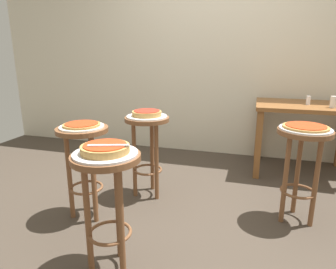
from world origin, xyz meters
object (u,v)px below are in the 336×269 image
(cup_near_edge, at_px, (334,102))
(serving_plate_leftside, at_px, (305,129))
(stool_leftside, at_px, (302,155))
(dining_table, at_px, (305,115))
(condiment_shaker, at_px, (308,100))
(pizza_server_knife, at_px, (108,145))
(stool_middle, at_px, (84,152))
(serving_plate_middle, at_px, (82,127))
(pizza_foreground, at_px, (105,148))
(pizza_leftside, at_px, (306,127))
(stool_rear, at_px, (147,138))
(serving_plate_foreground, at_px, (105,153))
(serving_plate_rear, at_px, (147,116))
(pizza_middle, at_px, (82,125))
(pizza_rear, at_px, (147,113))
(stool_foreground, at_px, (107,187))

(cup_near_edge, bearing_deg, serving_plate_leftside, -111.88)
(stool_leftside, relative_size, dining_table, 0.73)
(condiment_shaker, height_order, pizza_server_knife, condiment_shaker)
(dining_table, xyz_separation_m, condiment_shaker, (0.01, -0.04, 0.16))
(stool_middle, distance_m, serving_plate_middle, 0.20)
(pizza_foreground, relative_size, pizza_leftside, 0.84)
(stool_middle, distance_m, stool_rear, 0.59)
(serving_plate_leftside, relative_size, pizza_server_knife, 1.65)
(serving_plate_middle, xyz_separation_m, cup_near_edge, (1.94, 1.30, 0.07))
(serving_plate_foreground, bearing_deg, cup_near_edge, 50.54)
(serving_plate_foreground, bearing_deg, serving_plate_leftside, 38.76)
(stool_middle, xyz_separation_m, stool_rear, (0.33, 0.48, 0.00))
(serving_plate_foreground, bearing_deg, serving_plate_middle, 132.48)
(serving_plate_leftside, bearing_deg, cup_near_edge, 68.12)
(pizza_leftside, bearing_deg, serving_plate_rear, 176.08)
(serving_plate_leftside, xyz_separation_m, serving_plate_rear, (-1.24, 0.09, 0.00))
(dining_table, distance_m, condiment_shaker, 0.17)
(pizza_leftside, bearing_deg, serving_plate_foreground, -141.24)
(serving_plate_middle, height_order, serving_plate_rear, same)
(stool_middle, relative_size, stool_leftside, 1.00)
(serving_plate_rear, bearing_deg, stool_rear, 90.00)
(serving_plate_foreground, distance_m, stool_leftside, 1.45)
(serving_plate_leftside, relative_size, pizza_leftside, 1.15)
(serving_plate_foreground, bearing_deg, pizza_foreground, 0.00)
(pizza_middle, xyz_separation_m, cup_near_edge, (1.94, 1.30, 0.06))
(dining_table, bearing_deg, pizza_server_knife, -121.99)
(stool_leftside, bearing_deg, pizza_rear, 176.08)
(pizza_foreground, relative_size, pizza_rear, 1.05)
(pizza_middle, distance_m, cup_near_edge, 2.33)
(serving_plate_rear, bearing_deg, pizza_foreground, -82.76)
(stool_foreground, height_order, serving_plate_middle, serving_plate_middle)
(stool_leftside, relative_size, stool_rear, 1.00)
(dining_table, bearing_deg, serving_plate_leftside, -97.81)
(pizza_foreground, relative_size, pizza_middle, 0.97)
(stool_rear, height_order, pizza_rear, pizza_rear)
(pizza_foreground, distance_m, pizza_leftside, 1.44)
(pizza_foreground, bearing_deg, pizza_server_knife, -33.69)
(serving_plate_foreground, distance_m, stool_rear, 1.01)
(cup_near_edge, relative_size, pizza_server_knife, 0.50)
(serving_plate_middle, height_order, pizza_rear, pizza_rear)
(pizza_foreground, distance_m, serving_plate_middle, 0.68)
(stool_foreground, height_order, cup_near_edge, cup_near_edge)
(pizza_foreground, bearing_deg, stool_foreground, 0.00)
(cup_near_edge, height_order, pizza_server_knife, cup_near_edge)
(pizza_foreground, xyz_separation_m, pizza_rear, (-0.12, 0.98, 0.00))
(serving_plate_middle, bearing_deg, stool_leftside, 14.20)
(serving_plate_leftside, relative_size, condiment_shaker, 4.11)
(pizza_foreground, bearing_deg, serving_plate_middle, 132.48)
(condiment_shaker, relative_size, pizza_server_knife, 0.40)
(serving_plate_rear, relative_size, dining_table, 0.35)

